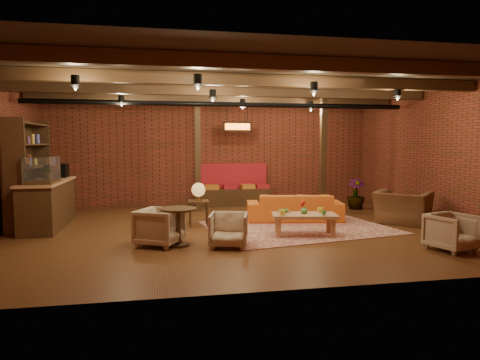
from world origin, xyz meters
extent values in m
plane|color=#3D240F|center=(0.00, 0.00, 0.00)|extent=(10.00, 10.00, 0.00)
cube|color=black|center=(0.00, 0.00, 3.20)|extent=(10.00, 8.00, 0.02)
cube|color=brown|center=(0.00, 4.00, 1.60)|extent=(10.00, 0.02, 3.20)
cube|color=brown|center=(0.00, -4.00, 1.60)|extent=(10.00, 0.02, 3.20)
cube|color=brown|center=(5.00, 0.00, 1.60)|extent=(0.02, 8.00, 3.20)
cylinder|color=black|center=(0.00, 1.60, 2.85)|extent=(9.60, 0.12, 0.12)
cube|color=black|center=(-0.60, 2.60, 1.60)|extent=(0.16, 0.16, 3.20)
cube|color=black|center=(2.80, 2.00, 1.60)|extent=(0.16, 0.16, 3.20)
imported|color=#337F33|center=(-4.00, 1.20, 1.22)|extent=(0.35, 0.39, 0.30)
cube|color=orange|center=(0.60, 3.10, 2.35)|extent=(0.86, 0.06, 0.30)
cube|color=maroon|center=(1.38, -0.17, 0.01)|extent=(4.29, 3.57, 0.01)
imported|color=#C95B1C|center=(1.56, 0.70, 0.33)|extent=(2.38, 1.23, 0.66)
cube|color=#A1774B|center=(1.24, -0.94, 0.41)|extent=(1.39, 0.88, 0.06)
cube|color=#A1774B|center=(0.67, -1.06, 0.19)|extent=(0.08, 0.08, 0.38)
cube|color=#A1774B|center=(1.73, -1.27, 0.19)|extent=(0.08, 0.08, 0.38)
cube|color=#A1774B|center=(0.76, -0.61, 0.19)|extent=(0.08, 0.08, 0.38)
cube|color=#A1774B|center=(1.82, -0.82, 0.19)|extent=(0.08, 0.08, 0.38)
imported|color=yellow|center=(0.76, -1.00, 0.50)|extent=(0.15, 0.15, 0.10)
imported|color=#43843C|center=(1.57, -1.16, 0.49)|extent=(0.12, 0.12, 0.10)
imported|color=yellow|center=(1.64, -0.81, 0.50)|extent=(0.15, 0.15, 0.10)
imported|color=#43843C|center=(0.88, -0.66, 0.47)|extent=(0.26, 0.26, 0.06)
imported|color=#43843C|center=(1.25, -0.89, 0.51)|extent=(0.14, 0.14, 0.13)
sphere|color=red|center=(1.25, -0.89, 0.64)|extent=(0.10, 0.10, 0.10)
cube|color=black|center=(-0.78, 0.47, 0.56)|extent=(0.49, 0.49, 0.04)
cylinder|color=black|center=(-0.78, 0.47, 0.27)|extent=(0.04, 0.04, 0.54)
cylinder|color=#A58037|center=(-0.78, 0.47, 0.59)|extent=(0.16, 0.16, 0.02)
cylinder|color=#A58037|center=(-0.78, 0.47, 0.67)|extent=(0.04, 0.04, 0.22)
sphere|color=orange|center=(-0.78, 0.47, 0.83)|extent=(0.31, 0.31, 0.31)
cylinder|color=black|center=(-1.32, -1.35, 0.68)|extent=(0.67, 0.67, 0.04)
cylinder|color=black|center=(-1.32, -1.35, 0.35)|extent=(0.09, 0.09, 0.65)
cylinder|color=black|center=(-1.32, -1.35, 0.02)|extent=(0.40, 0.40, 0.04)
imported|color=beige|center=(-1.65, -1.26, 0.38)|extent=(0.95, 0.97, 0.76)
imported|color=beige|center=(-0.43, -1.60, 0.34)|extent=(0.80, 0.77, 0.69)
imported|color=brown|center=(3.93, -0.16, 0.51)|extent=(1.36, 1.37, 1.02)
cube|color=black|center=(4.39, 1.07, 0.48)|extent=(0.45, 0.45, 0.04)
cylinder|color=black|center=(4.39, 1.07, 0.23)|extent=(0.04, 0.04, 0.46)
imported|color=black|center=(4.39, 1.07, 0.51)|extent=(0.17, 0.22, 0.02)
imported|color=beige|center=(3.38, -2.59, 0.36)|extent=(0.86, 0.83, 0.72)
imported|color=#4C7F4C|center=(3.84, 2.09, 1.30)|extent=(1.81, 1.81, 2.60)
camera|label=1|loc=(-1.65, -9.13, 1.89)|focal=32.00mm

